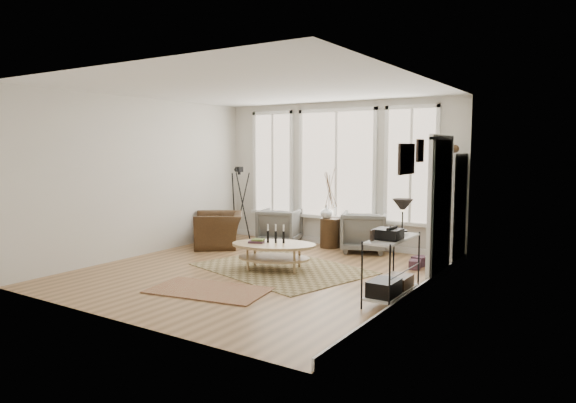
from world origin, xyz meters
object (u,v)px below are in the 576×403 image
Objects in this scene: bookcase at (451,209)px; armchair_left at (280,226)px; low_shelf at (392,262)px; coffee_table at (273,249)px; accent_chair at (219,230)px; armchair_right at (364,231)px; side_table at (330,208)px.

bookcase reaches higher than armchair_left.
low_shelf is 0.82× the size of coffee_table.
low_shelf is at bearing 31.22° from accent_chair.
bookcase is 1.95× the size of accent_chair.
bookcase is 4.49m from accent_chair.
armchair_left is 1.84m from armchair_right.
low_shelf is 0.80× the size of side_table.
low_shelf is 3.64m from side_table.
low_shelf is 4.31m from armchair_left.
side_table is (-2.43, 0.22, -0.17)m from bookcase.
coffee_table is 0.98× the size of side_table.
bookcase reaches higher than coffee_table.
armchair_left is (-3.46, 2.57, -0.15)m from low_shelf.
accent_chair is (-2.04, 1.04, 0.00)m from coffee_table.
coffee_table is (-2.31, -1.95, -0.61)m from bookcase.
accent_chair is (-4.29, 1.60, -0.17)m from low_shelf.
bookcase reaches higher than armchair_right.
side_table is 2.28m from accent_chair.
bookcase is at bearing 164.38° from armchair_left.
low_shelf is 2.33m from coffee_table.
side_table is at bearing 174.71° from bookcase.
side_table is 1.55× the size of accent_chair.
armchair_left is (-1.20, 2.00, 0.02)m from coffee_table.
armchair_left is at bearing 100.58° from accent_chair.
armchair_right is at bearing 170.73° from armchair_left.
bookcase reaches higher than side_table.
armchair_right is at bearing 120.62° from low_shelf.
accent_chair is at bearing 33.99° from armchair_left.
low_shelf is at bearing 128.52° from armchair_left.
armchair_right is at bearing 172.38° from bookcase.
bookcase is at bearing 88.72° from low_shelf.
coffee_table is 1.52× the size of accent_chair.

